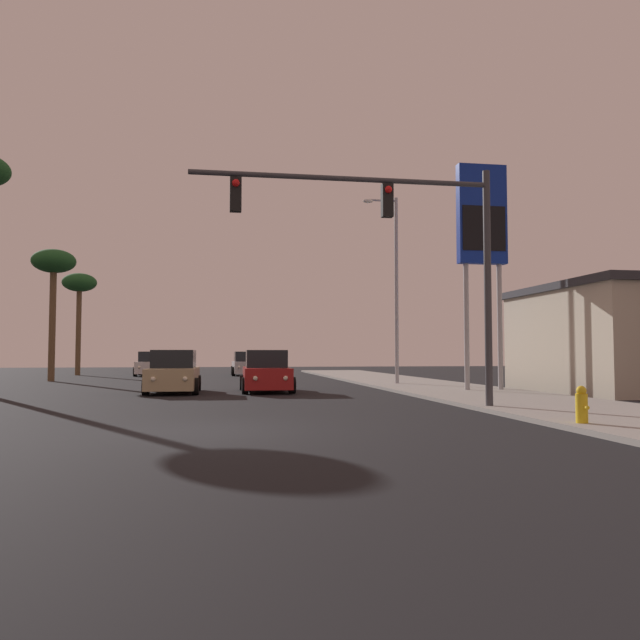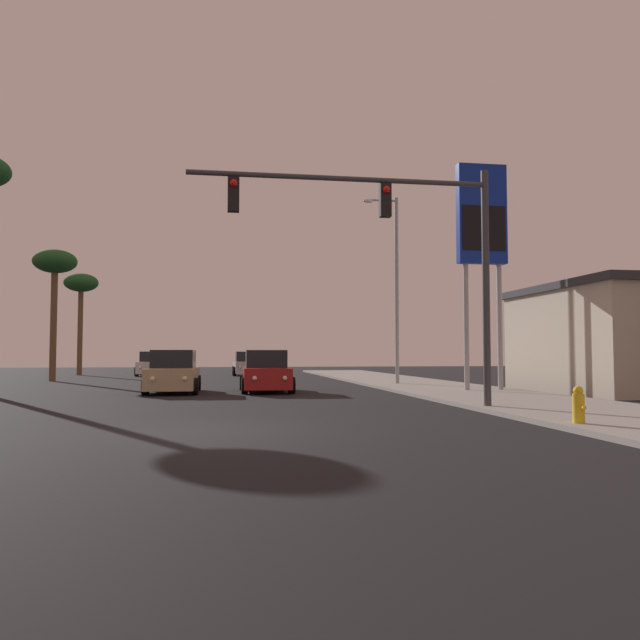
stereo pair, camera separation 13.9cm
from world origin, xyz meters
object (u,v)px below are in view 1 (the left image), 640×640
at_px(fire_hydrant, 582,405).
at_px(car_red, 266,373).
at_px(car_tan, 174,373).
at_px(palm_tree_mid, 54,267).
at_px(car_silver, 246,365).
at_px(street_lamp, 394,280).
at_px(gas_station_sign, 482,227).
at_px(traffic_light_mast, 403,234).
at_px(car_white, 151,365).
at_px(palm_tree_far, 79,287).

bearing_deg(fire_hydrant, car_red, 112.23).
bearing_deg(fire_hydrant, car_tan, 124.45).
relative_size(car_tan, palm_tree_mid, 0.59).
distance_m(car_tan, palm_tree_mid, 14.89).
distance_m(car_silver, street_lamp, 17.32).
height_order(street_lamp, gas_station_sign, same).
bearing_deg(traffic_light_mast, fire_hydrant, -60.42).
bearing_deg(car_red, gas_station_sign, 168.71).
relative_size(car_silver, fire_hydrant, 5.70).
bearing_deg(car_white, car_tan, 98.10).
bearing_deg(street_lamp, car_red, -149.32).
bearing_deg(car_tan, traffic_light_mast, 127.73).
distance_m(car_silver, traffic_light_mast, 28.81).
height_order(car_red, street_lamp, street_lamp).
relative_size(car_silver, traffic_light_mast, 0.53).
distance_m(street_lamp, palm_tree_far, 25.46).
height_order(car_red, car_white, same).
relative_size(street_lamp, palm_tree_mid, 1.22).
bearing_deg(car_white, palm_tree_mid, 60.31).
distance_m(car_silver, car_tan, 19.72).
bearing_deg(car_white, palm_tree_far, -20.01).
height_order(car_tan, fire_hydrant, car_tan).
height_order(car_silver, palm_tree_mid, palm_tree_mid).
height_order(car_silver, car_red, same).
height_order(car_red, gas_station_sign, gas_station_sign).
relative_size(car_white, palm_tree_mid, 0.58).
relative_size(car_red, traffic_light_mast, 0.53).
distance_m(street_lamp, gas_station_sign, 6.21).
relative_size(car_silver, street_lamp, 0.48).
bearing_deg(fire_hydrant, street_lamp, 86.86).
xyz_separation_m(car_silver, traffic_light_mast, (3.06, -28.36, 4.01)).
height_order(car_white, fire_hydrant, car_white).
height_order(gas_station_sign, fire_hydrant, gas_station_sign).
bearing_deg(car_white, car_red, 108.19).
relative_size(car_tan, car_white, 1.00).
height_order(car_white, traffic_light_mast, traffic_light_mast).
relative_size(car_white, fire_hydrant, 5.68).
height_order(fire_hydrant, palm_tree_mid, palm_tree_mid).
height_order(traffic_light_mast, palm_tree_mid, palm_tree_mid).
height_order(palm_tree_mid, palm_tree_far, palm_tree_mid).
relative_size(gas_station_sign, palm_tree_far, 1.23).
distance_m(car_tan, fire_hydrant, 16.13).
relative_size(street_lamp, gas_station_sign, 1.00).
distance_m(car_white, palm_tree_far, 7.90).
distance_m(car_red, palm_tree_mid, 16.94).
relative_size(gas_station_sign, palm_tree_mid, 1.22).
xyz_separation_m(car_red, car_white, (-6.58, 19.58, 0.00)).
height_order(traffic_light_mast, street_lamp, street_lamp).
bearing_deg(street_lamp, fire_hydrant, -93.14).
relative_size(car_tan, traffic_light_mast, 0.53).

